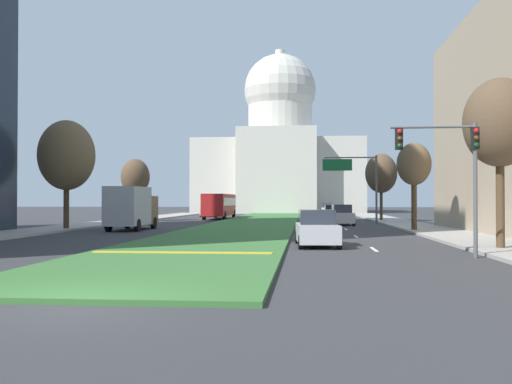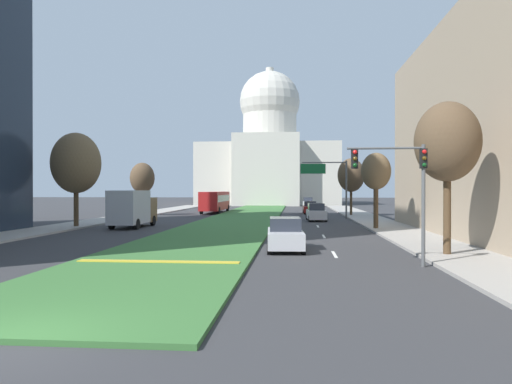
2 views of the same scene
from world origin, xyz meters
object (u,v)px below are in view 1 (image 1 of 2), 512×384
object	(u,v)px
sedan_very_far	(327,209)
box_truck_delivery	(131,208)
street_tree_left_far	(135,177)
traffic_light_near_right	(453,159)
overhead_guide_sign	(356,175)
sedan_distant	(332,213)
street_tree_right_mid	(414,165)
sedan_midblock	(342,216)
street_tree_right_far	(381,174)
sedan_lead_stopped	(317,229)
city_bus	(219,204)
sedan_far_horizon	(210,210)
street_tree_right_near	(500,124)
capitol_building	(280,156)
street_tree_left_mid	(67,156)

from	to	relation	value
sedan_very_far	box_truck_delivery	bearing A→B (deg)	-109.90
street_tree_left_far	traffic_light_near_right	bearing A→B (deg)	-56.94
overhead_guide_sign	sedan_distant	distance (m)	11.45
street_tree_right_mid	sedan_midblock	world-z (taller)	street_tree_right_mid
traffic_light_near_right	street_tree_left_far	xyz separation A→B (m)	(-23.82, 36.60, 0.92)
street_tree_right_far	sedan_lead_stopped	xyz separation A→B (m)	(-7.36, -32.69, -4.21)
box_truck_delivery	city_bus	distance (m)	25.58
overhead_guide_sign	street_tree_left_far	bearing A→B (deg)	168.63
street_tree_right_mid	sedan_far_horizon	size ratio (longest dim) A/B	1.31
sedan_midblock	city_bus	size ratio (longest dim) A/B	0.41
street_tree_left_far	sedan_distant	bearing A→B (deg)	15.86
sedan_far_horizon	box_truck_delivery	xyz separation A→B (m)	(0.06, -34.99, 0.83)
street_tree_left_far	city_bus	distance (m)	11.31
city_bus	street_tree_right_near	bearing A→B (deg)	-65.51
capitol_building	box_truck_delivery	xyz separation A→B (m)	(-8.08, -65.27, -9.00)
street_tree_right_mid	sedan_midblock	size ratio (longest dim) A/B	1.39
capitol_building	sedan_distant	world-z (taller)	capitol_building
overhead_guide_sign	sedan_distant	xyz separation A→B (m)	(-1.84, 10.63, -3.84)
overhead_guide_sign	traffic_light_near_right	bearing A→B (deg)	-88.51
traffic_light_near_right	sedan_midblock	xyz separation A→B (m)	(-2.43, 28.66, -2.94)
street_tree_left_mid	street_tree_right_far	size ratio (longest dim) A/B	1.14
sedan_midblock	box_truck_delivery	bearing A→B (deg)	-148.20
street_tree_left_far	box_truck_delivery	distance (m)	18.95
sedan_distant	sedan_very_far	world-z (taller)	sedan_very_far
capitol_building	street_tree_left_mid	size ratio (longest dim) A/B	3.80
sedan_very_far	street_tree_left_far	bearing A→B (deg)	-128.67
traffic_light_near_right	box_truck_delivery	distance (m)	26.41
traffic_light_near_right	street_tree_right_mid	world-z (taller)	street_tree_right_mid
sedan_distant	box_truck_delivery	world-z (taller)	box_truck_delivery
sedan_lead_stopped	sedan_distant	bearing A→B (deg)	86.26
sedan_lead_stopped	city_bus	world-z (taller)	city_bus
street_tree_right_near	box_truck_delivery	world-z (taller)	street_tree_right_near
overhead_guide_sign	sedan_midblock	world-z (taller)	overhead_guide_sign
street_tree_left_mid	street_tree_right_far	world-z (taller)	street_tree_left_mid
sedan_midblock	traffic_light_near_right	bearing A→B (deg)	-85.15
street_tree_left_far	sedan_midblock	xyz separation A→B (m)	(21.39, -7.94, -3.86)
capitol_building	street_tree_right_near	size ratio (longest dim) A/B	4.08
overhead_guide_sign	street_tree_right_mid	world-z (taller)	overhead_guide_sign
street_tree_left_mid	sedan_far_horizon	bearing A→B (deg)	82.67
street_tree_right_near	sedan_distant	bearing A→B (deg)	97.87
sedan_very_far	street_tree_right_mid	bearing A→B (deg)	-84.59
capitol_building	sedan_midblock	world-z (taller)	capitol_building
capitol_building	sedan_far_horizon	xyz separation A→B (m)	(-8.14, -30.28, -9.83)
street_tree_left_far	sedan_distant	distance (m)	22.34
street_tree_left_mid	street_tree_right_far	xyz separation A→B (m)	(25.48, 19.88, -0.49)
overhead_guide_sign	sedan_far_horizon	world-z (taller)	overhead_guide_sign
sedan_very_far	sedan_midblock	bearing A→B (deg)	-90.08
sedan_midblock	city_bus	world-z (taller)	city_bus
street_tree_left_mid	sedan_very_far	distance (m)	50.30
sedan_lead_stopped	sedan_very_far	world-z (taller)	sedan_very_far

